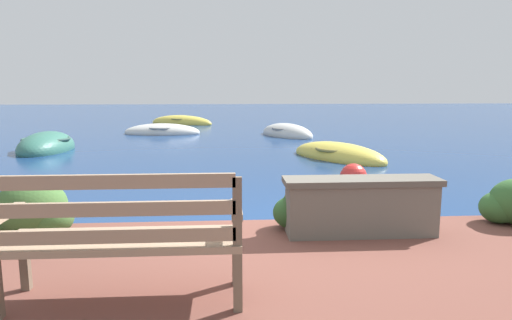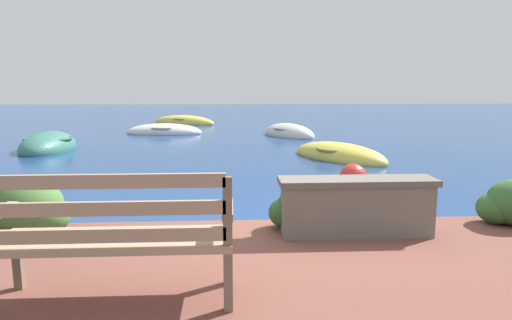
# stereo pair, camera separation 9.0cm
# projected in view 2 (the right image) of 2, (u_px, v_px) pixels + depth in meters

# --- Properties ---
(ground_plane) EXTENTS (80.00, 80.00, 0.00)m
(ground_plane) POSITION_uv_depth(u_px,v_px,m) (284.00, 238.00, 5.11)
(ground_plane) COLOR navy
(park_bench) EXTENTS (1.60, 0.48, 0.93)m
(park_bench) POSITION_uv_depth(u_px,v_px,m) (114.00, 234.00, 3.05)
(park_bench) COLOR brown
(park_bench) RESTS_ON patio_terrace
(stone_wall) EXTENTS (1.54, 0.39, 0.57)m
(stone_wall) POSITION_uv_depth(u_px,v_px,m) (356.00, 206.00, 4.52)
(stone_wall) COLOR #666056
(stone_wall) RESTS_ON patio_terrace
(hedge_clump_far_left) EXTENTS (0.84, 0.61, 0.57)m
(hedge_clump_far_left) POSITION_uv_depth(u_px,v_px,m) (28.00, 210.00, 4.53)
(hedge_clump_far_left) COLOR #426B33
(hedge_clump_far_left) RESTS_ON patio_terrace
(hedge_clump_left) EXTENTS (0.72, 0.52, 0.49)m
(hedge_clump_left) POSITION_uv_depth(u_px,v_px,m) (304.00, 210.00, 4.69)
(hedge_clump_left) COLOR #2D5628
(hedge_clump_left) RESTS_ON patio_terrace
(rowboat_nearest) EXTENTS (2.38, 2.92, 0.67)m
(rowboat_nearest) POSITION_uv_depth(u_px,v_px,m) (339.00, 156.00, 10.77)
(rowboat_nearest) COLOR #DBC64C
(rowboat_nearest) RESTS_ON ground_plane
(rowboat_mid) EXTENTS (1.24, 2.45, 0.89)m
(rowboat_mid) POSITION_uv_depth(u_px,v_px,m) (49.00, 148.00, 12.15)
(rowboat_mid) COLOR #336B5B
(rowboat_mid) RESTS_ON ground_plane
(rowboat_far) EXTENTS (2.12, 2.67, 0.76)m
(rowboat_far) POSITION_uv_depth(u_px,v_px,m) (289.00, 134.00, 15.67)
(rowboat_far) COLOR silver
(rowboat_far) RESTS_ON ground_plane
(rowboat_outer) EXTENTS (2.79, 1.32, 0.66)m
(rowboat_outer) POSITION_uv_depth(u_px,v_px,m) (164.00, 132.00, 16.42)
(rowboat_outer) COLOR silver
(rowboat_outer) RESTS_ON ground_plane
(rowboat_distant) EXTENTS (3.20, 2.32, 0.70)m
(rowboat_distant) POSITION_uv_depth(u_px,v_px,m) (184.00, 123.00, 20.72)
(rowboat_distant) COLOR #DBC64C
(rowboat_distant) RESTS_ON ground_plane
(mooring_buoy) EXTENTS (0.53, 0.53, 0.48)m
(mooring_buoy) POSITION_uv_depth(u_px,v_px,m) (353.00, 177.00, 8.16)
(mooring_buoy) COLOR red
(mooring_buoy) RESTS_ON ground_plane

